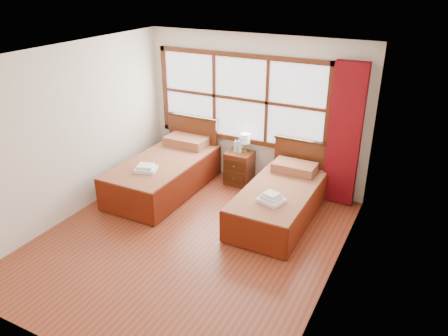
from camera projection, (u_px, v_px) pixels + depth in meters
The scene contains 15 objects.
floor at pixel (188, 240), 6.23m from camera, with size 4.50×4.50×0.00m, color brown.
ceiling at pixel (181, 56), 5.15m from camera, with size 4.50×4.50×0.00m, color white.
wall_back at pixel (254, 111), 7.51m from camera, with size 4.00×4.00×0.00m, color silver.
wall_left at pixel (71, 133), 6.52m from camera, with size 4.50×4.50×0.00m, color silver.
wall_right at pixel (338, 189), 4.86m from camera, with size 4.50×4.50×0.00m, color silver.
window at pixel (240, 99), 7.50m from camera, with size 3.16×0.06×1.56m.
curtain at pixel (344, 136), 6.79m from camera, with size 0.50×0.16×2.30m, color maroon.
bed_left at pixel (166, 172), 7.55m from camera, with size 1.11×2.15×1.08m.
bed_right at pixel (280, 200), 6.69m from camera, with size 1.01×2.03×0.98m.
nightstand at pixel (239, 168), 7.78m from camera, with size 0.45×0.44×0.60m.
towels_left at pixel (146, 168), 7.01m from camera, with size 0.41×0.38×0.10m.
towels_right at pixel (271, 198), 6.17m from camera, with size 0.40×0.37×0.14m.
lamp at pixel (245, 139), 7.61m from camera, with size 0.17×0.17×0.33m.
bottle_near at pixel (236, 147), 7.63m from camera, with size 0.06×0.06×0.23m.
bottle_far at pixel (240, 146), 7.61m from camera, with size 0.07×0.07×0.26m.
Camera 1 is at (2.85, -4.43, 3.52)m, focal length 35.00 mm.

